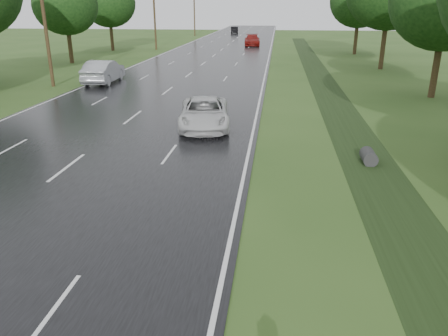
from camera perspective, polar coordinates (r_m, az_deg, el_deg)
road at (r=52.64m, az=-1.78°, el=14.12°), size 14.00×180.00×0.04m
edge_stripe_east at (r=52.07m, az=5.81°, el=13.99°), size 0.12×180.00×0.01m
edge_stripe_west at (r=54.05m, az=-9.10°, el=14.08°), size 0.12×180.00×0.01m
center_line at (r=52.63m, az=-1.78°, el=14.15°), size 0.12×180.00×0.01m
drainage_ditch at (r=26.35m, az=14.87°, el=7.11°), size 2.20×120.00×0.56m
utility_pole_mid at (r=36.00m, az=-22.49°, el=18.03°), size 1.60×0.26×10.00m
utility_pole_far at (r=64.03m, az=-9.10°, el=19.66°), size 1.60×0.26×10.00m
utility_pole_distant at (r=93.30m, az=-3.91°, el=20.03°), size 1.60×0.26×10.00m
tree_east_c at (r=32.46m, az=27.12°, el=18.94°), size 7.00×7.00×9.29m
tree_east_f at (r=59.54m, az=17.30°, el=20.14°), size 7.20×7.20×9.62m
tree_west_d at (r=50.75m, az=-20.02°, el=19.32°), size 6.60×6.60×8.80m
tree_west_f at (r=63.86m, az=-14.81°, el=20.11°), size 7.00×7.00×9.29m
white_pickup at (r=22.02m, az=-2.58°, el=7.17°), size 3.10×5.47×1.44m
silver_sedan at (r=36.49m, az=-15.45°, el=12.05°), size 2.13×5.50×1.78m
far_car_red at (r=69.53m, az=3.70°, el=16.32°), size 2.62×5.77×1.64m
far_car_dark at (r=100.92m, az=1.38°, el=17.58°), size 1.94×4.56×1.46m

